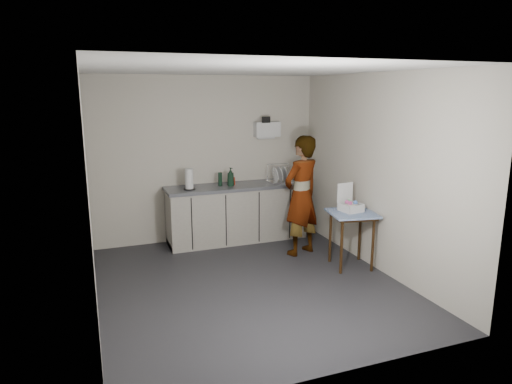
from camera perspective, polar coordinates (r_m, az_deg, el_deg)
name	(u,v)px	position (r m, az deg, el deg)	size (l,w,h in m)	color
ground	(249,284)	(5.82, -0.84, -11.43)	(4.00, 4.00, 0.00)	#2B2A30
wall_back	(207,159)	(7.30, -6.17, 4.10)	(3.60, 0.02, 2.60)	beige
wall_right	(376,173)	(6.25, 14.78, 2.32)	(0.02, 4.00, 2.60)	beige
wall_left	(89,194)	(5.12, -20.10, -0.24)	(0.02, 4.00, 2.60)	beige
ceiling	(249,70)	(5.32, -0.93, 15.02)	(3.60, 4.00, 0.01)	white
kitchen_counter	(237,214)	(7.32, -2.40, -2.81)	(2.24, 0.62, 0.91)	black
wall_shelf	(267,129)	(7.49, 1.37, 7.82)	(0.42, 0.18, 0.37)	white
side_table	(352,219)	(6.29, 11.91, -3.37)	(0.69, 0.69, 0.77)	#311C0B
standing_man	(301,196)	(6.64, 5.68, -0.48)	(0.64, 0.42, 1.75)	#B2A593
soap_bottle	(231,177)	(7.10, -3.19, 1.90)	(0.11, 0.11, 0.29)	black
soda_can	(233,181)	(7.21, -2.88, 1.38)	(0.06, 0.06, 0.12)	red
dark_bottle	(220,179)	(7.14, -4.51, 1.62)	(0.06, 0.06, 0.21)	black
paper_towel	(189,180)	(6.91, -8.36, 1.53)	(0.18, 0.18, 0.32)	black
dish_rack	(281,178)	(7.41, 3.10, 1.74)	(0.42, 0.31, 0.29)	white
bakery_box	(350,205)	(6.31, 11.69, -1.61)	(0.30, 0.31, 0.37)	white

